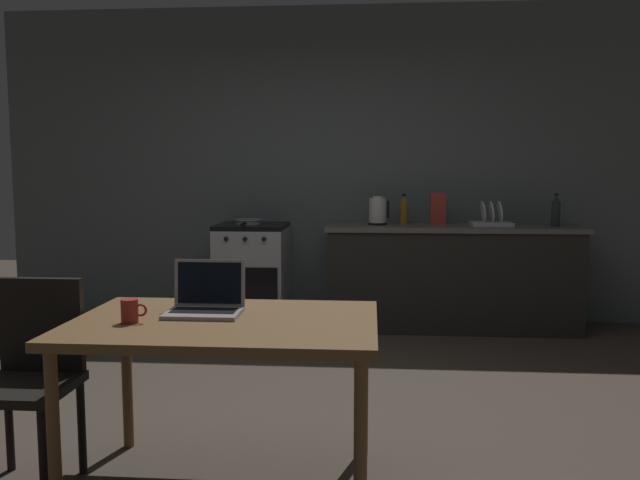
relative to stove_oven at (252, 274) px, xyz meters
The scene contains 14 objects.
ground_plane 2.30m from the stove_oven, 75.96° to the right, with size 12.00×12.00×0.00m, color #473D33.
back_wall 1.33m from the stove_oven, 22.58° to the left, with size 6.40×0.10×2.83m, color slate.
kitchen_counter 1.74m from the stove_oven, ahead, with size 2.16×0.64×0.90m.
stove_oven is the anchor object (origin of this frame).
dining_table 3.00m from the stove_oven, 81.61° to the right, with size 1.28×0.86×0.74m.
chair 3.01m from the stove_oven, 97.90° to the right, with size 0.40×0.40×0.89m.
laptop 2.90m from the stove_oven, 83.46° to the right, with size 0.32×0.24×0.23m.
electric_kettle 1.24m from the stove_oven, ahead, with size 0.18×0.16×0.25m.
bottle 2.66m from the stove_oven, ahead, with size 0.07×0.07×0.28m.
frying_pan 0.48m from the stove_oven, 139.06° to the right, with size 0.24×0.41×0.05m.
coffee_mug 3.07m from the stove_oven, 88.79° to the right, with size 0.11×0.07×0.10m.
cereal_box 1.73m from the stove_oven, ahead, with size 0.13×0.05×0.28m.
dish_rack 2.13m from the stove_oven, ahead, with size 0.34×0.26×0.21m.
bottle_b 1.45m from the stove_oven, ahead, with size 0.08×0.08×0.27m.
Camera 1 is at (0.50, -3.39, 1.36)m, focal length 36.17 mm.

